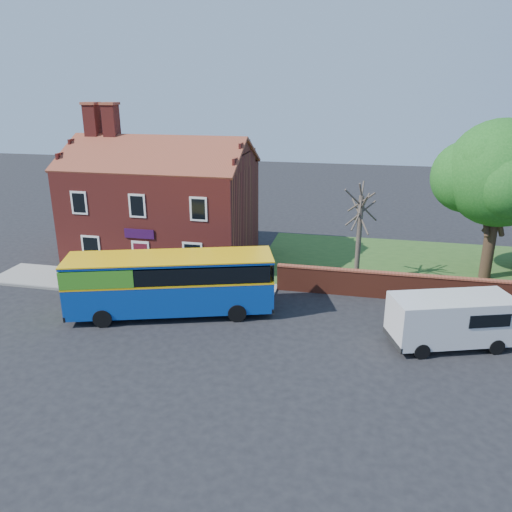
# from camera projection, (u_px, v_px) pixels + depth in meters

# --- Properties ---
(ground) EXTENTS (120.00, 120.00, 0.00)m
(ground) POSITION_uv_depth(u_px,v_px,m) (212.00, 340.00, 24.15)
(ground) COLOR black
(ground) RESTS_ON ground
(pavement) EXTENTS (18.00, 3.50, 0.12)m
(pavement) POSITION_uv_depth(u_px,v_px,m) (131.00, 284.00, 30.86)
(pavement) COLOR gray
(pavement) RESTS_ON ground
(kerb) EXTENTS (18.00, 0.15, 0.14)m
(kerb) POSITION_uv_depth(u_px,v_px,m) (117.00, 294.00, 29.24)
(kerb) COLOR slate
(kerb) RESTS_ON ground
(grass_strip) EXTENTS (26.00, 12.00, 0.04)m
(grass_strip) POSITION_uv_depth(u_px,v_px,m) (454.00, 269.00, 33.54)
(grass_strip) COLOR #426B28
(grass_strip) RESTS_ON ground
(shop_building) EXTENTS (12.30, 8.13, 10.50)m
(shop_building) POSITION_uv_depth(u_px,v_px,m) (163.00, 210.00, 35.10)
(shop_building) COLOR maroon
(shop_building) RESTS_ON ground
(boundary_wall) EXTENTS (22.00, 0.38, 1.60)m
(boundary_wall) POSITION_uv_depth(u_px,v_px,m) (472.00, 292.00, 27.73)
(boundary_wall) COLOR maroon
(boundary_wall) RESTS_ON ground
(bus) EXTENTS (11.05, 5.84, 3.27)m
(bus) POSITION_uv_depth(u_px,v_px,m) (164.00, 282.00, 26.32)
(bus) COLOR #0D3C99
(bus) RESTS_ON ground
(van_near) EXTENTS (6.00, 3.92, 2.45)m
(van_near) POSITION_uv_depth(u_px,v_px,m) (451.00, 319.00, 23.25)
(van_near) COLOR silver
(van_near) RESTS_ON ground
(large_tree) EXTENTS (8.16, 6.45, 9.95)m
(large_tree) POSITION_uv_depth(u_px,v_px,m) (501.00, 176.00, 30.04)
(large_tree) COLOR black
(large_tree) RESTS_ON ground
(bare_tree) EXTENTS (2.23, 2.66, 5.95)m
(bare_tree) POSITION_uv_depth(u_px,v_px,m) (359.00, 234.00, 30.53)
(bare_tree) COLOR #4C4238
(bare_tree) RESTS_ON ground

